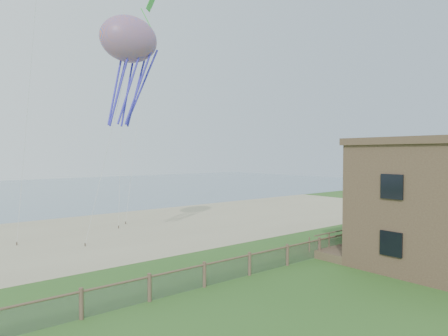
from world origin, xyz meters
The scene contains 8 objects.
ground centered at (0.00, 0.00, 0.00)m, with size 160.00×160.00×0.00m, color #2C571E.
sand_beach centered at (0.00, 22.00, 0.00)m, with size 72.00×20.00×0.02m, color tan.
ocean centered at (0.00, 66.00, 0.00)m, with size 160.00×68.00×0.02m, color slate.
chainlink_fence centered at (0.00, 6.00, 0.55)m, with size 36.20×0.20×1.25m, color #4F3C2C, non-canonical shape.
motel_deck centered at (13.00, 5.00, 0.25)m, with size 15.00×2.00×0.50m, color brown.
picnic_table centered at (8.45, 5.00, 0.41)m, with size 1.97×1.49×0.83m, color brown, non-canonical shape.
octopus_kite centered at (-2.40, 15.22, 12.14)m, with size 3.75×2.65×7.73m, color orange, non-canonical shape.
kite_green centered at (2.26, 20.68, 18.37)m, with size 1.21×0.70×2.73m, color green, non-canonical shape.
Camera 1 is at (-14.43, -9.50, 6.49)m, focal length 32.00 mm.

